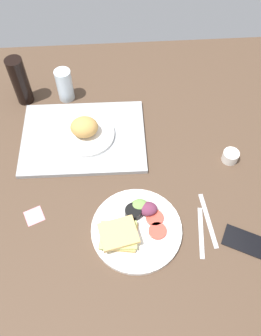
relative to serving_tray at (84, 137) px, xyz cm
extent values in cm
cube|color=#4C3828|center=(14.24, -19.87, -2.30)|extent=(190.00, 150.00, 3.00)
cube|color=#9EA0A3|center=(0.00, 0.00, 0.00)|extent=(45.58, 33.80, 1.60)
cylinder|color=white|center=(1.45, 0.00, 1.50)|extent=(20.06, 20.06, 1.40)
ellipsoid|color=tan|center=(0.87, 0.16, 5.58)|extent=(9.91, 8.56, 6.76)
cylinder|color=white|center=(16.72, -37.82, 0.00)|extent=(28.21, 28.21, 1.60)
cube|color=tan|center=(11.08, -40.36, 1.50)|extent=(12.31, 10.67, 1.40)
cube|color=#B2C66B|center=(11.08, -40.36, 2.70)|extent=(11.52, 9.64, 1.00)
cube|color=#DBB266|center=(11.08, -40.36, 3.90)|extent=(12.66, 11.12, 1.40)
cylinder|color=#D14738|center=(23.07, -39.23, 1.20)|extent=(5.60, 5.60, 0.80)
cylinder|color=#D14738|center=(22.65, -34.71, 1.20)|extent=(5.60, 5.60, 0.80)
cylinder|color=black|center=(16.02, -32.88, 2.30)|extent=(5.20, 5.20, 3.00)
cylinder|color=#EFEACC|center=(16.02, -32.88, 3.40)|extent=(4.26, 4.26, 0.60)
ellipsoid|color=#729E4C|center=(18.13, -31.05, 2.60)|extent=(6.00, 4.80, 3.60)
ellipsoid|color=#6B2D47|center=(20.67, -32.17, 2.60)|extent=(6.00, 4.80, 3.60)
cylinder|color=silver|center=(-6.84, 21.70, 5.87)|extent=(6.27, 6.27, 13.34)
cylinder|color=black|center=(-23.16, 21.46, 9.08)|extent=(6.40, 6.40, 19.76)
cylinder|color=silver|center=(51.64, -12.94, 1.20)|extent=(5.60, 5.60, 4.00)
cube|color=#B7B7BC|center=(36.72, -39.82, -0.55)|extent=(3.60, 17.04, 0.50)
cube|color=#B7B7BC|center=(39.72, -35.82, -0.55)|extent=(3.00, 19.05, 0.50)
cube|color=black|center=(50.15, -44.02, -0.40)|extent=(16.10, 13.01, 0.80)
cube|color=pink|center=(-15.62, -30.61, -0.74)|extent=(7.32, 7.32, 0.12)
camera|label=1|loc=(11.91, -81.81, 100.97)|focal=37.40mm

